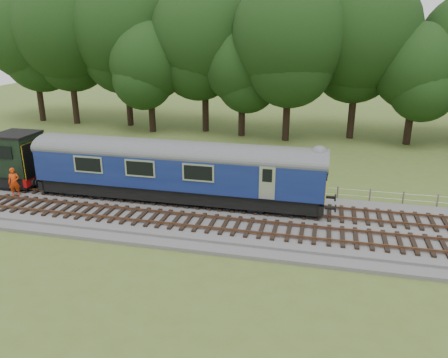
# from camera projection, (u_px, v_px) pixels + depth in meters

# --- Properties ---
(ground) EXTENTS (120.00, 120.00, 0.00)m
(ground) POSITION_uv_depth(u_px,v_px,m) (266.00, 223.00, 25.13)
(ground) COLOR #4F6224
(ground) RESTS_ON ground
(ballast) EXTENTS (70.00, 7.00, 0.35)m
(ballast) POSITION_uv_depth(u_px,v_px,m) (266.00, 220.00, 25.07)
(ballast) COLOR #4C4C4F
(ballast) RESTS_ON ground
(track_north) EXTENTS (67.20, 2.40, 0.21)m
(track_north) POSITION_uv_depth(u_px,v_px,m) (270.00, 207.00, 26.28)
(track_north) COLOR black
(track_north) RESTS_ON ballast
(track_south) EXTENTS (67.20, 2.40, 0.21)m
(track_south) POSITION_uv_depth(u_px,v_px,m) (262.00, 228.00, 23.52)
(track_south) COLOR black
(track_south) RESTS_ON ballast
(fence) EXTENTS (64.00, 0.12, 1.00)m
(fence) POSITION_uv_depth(u_px,v_px,m) (276.00, 196.00, 29.27)
(fence) COLOR #6B6054
(fence) RESTS_ON ground
(tree_line) EXTENTS (70.00, 8.00, 18.00)m
(tree_line) POSITION_uv_depth(u_px,v_px,m) (296.00, 136.00, 45.36)
(tree_line) COLOR black
(tree_line) RESTS_ON ground
(dmu_railcar) EXTENTS (18.05, 2.86, 3.88)m
(dmu_railcar) POSITION_uv_depth(u_px,v_px,m) (177.00, 166.00, 26.83)
(dmu_railcar) COLOR black
(dmu_railcar) RESTS_ON ground
(worker) EXTENTS (0.82, 0.72, 1.89)m
(worker) POSITION_uv_depth(u_px,v_px,m) (14.00, 182.00, 27.95)
(worker) COLOR red
(worker) RESTS_ON ballast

